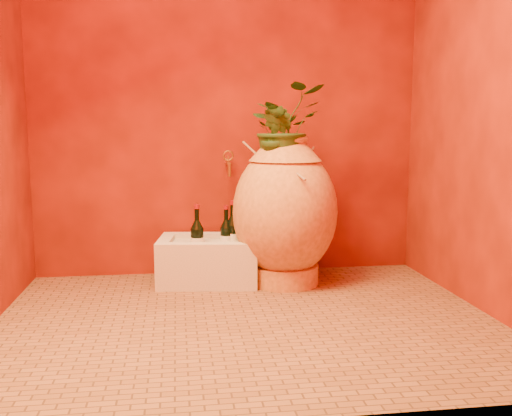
{
  "coord_description": "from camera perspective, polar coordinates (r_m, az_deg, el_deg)",
  "views": [
    {
      "loc": [
        -0.33,
        -2.74,
        0.96
      ],
      "look_at": [
        0.1,
        0.35,
        0.52
      ],
      "focal_mm": 40.0,
      "sensor_mm": 36.0,
      "label": 1
    }
  ],
  "objects": [
    {
      "name": "wine_bottle_c",
      "position": [
        3.63,
        -2.35,
        -2.77
      ],
      "size": [
        0.09,
        0.09,
        0.35
      ],
      "color": "black",
      "rests_on": "stone_basin"
    },
    {
      "name": "wall_back",
      "position": [
        3.76,
        -2.87,
        12.47
      ],
      "size": [
        2.5,
        0.02,
        2.5
      ],
      "primitive_type": "cube",
      "color": "#520F04",
      "rests_on": "ground"
    },
    {
      "name": "plant_side",
      "position": [
        3.36,
        2.1,
        7.07
      ],
      "size": [
        0.25,
        0.25,
        0.36
      ],
      "primitive_type": "imported",
      "rotation": [
        0.0,
        0.0,
        -0.95
      ],
      "color": "#203F16",
      "rests_on": "amphora"
    },
    {
      "name": "amphora",
      "position": [
        3.48,
        2.9,
        -0.28
      ],
      "size": [
        0.72,
        0.72,
        0.92
      ],
      "rotation": [
        0.0,
        0.0,
        -0.14
      ],
      "color": "gold",
      "rests_on": "floor"
    },
    {
      "name": "wine_bottle_a",
      "position": [
        3.52,
        -5.9,
        -3.19
      ],
      "size": [
        0.08,
        0.08,
        0.34
      ],
      "color": "black",
      "rests_on": "stone_basin"
    },
    {
      "name": "floor",
      "position": [
        2.92,
        -0.92,
        -11.16
      ],
      "size": [
        2.5,
        2.5,
        0.0
      ],
      "primitive_type": "plane",
      "color": "brown",
      "rests_on": "ground"
    },
    {
      "name": "wine_bottle_b",
      "position": [
        3.61,
        -2.99,
        -2.98
      ],
      "size": [
        0.08,
        0.08,
        0.32
      ],
      "color": "black",
      "rests_on": "stone_basin"
    },
    {
      "name": "stone_basin",
      "position": [
        3.57,
        -4.78,
        -5.32
      ],
      "size": [
        0.65,
        0.48,
        0.28
      ],
      "rotation": [
        0.0,
        0.0,
        -0.12
      ],
      "color": "beige",
      "rests_on": "floor"
    },
    {
      "name": "plant_main",
      "position": [
        3.46,
        2.8,
        8.12
      ],
      "size": [
        0.56,
        0.52,
        0.5
      ],
      "primitive_type": "imported",
      "rotation": [
        0.0,
        0.0,
        0.34
      ],
      "color": "#203F16",
      "rests_on": "amphora"
    },
    {
      "name": "wall_tap",
      "position": [
        3.67,
        -2.77,
        4.61
      ],
      "size": [
        0.07,
        0.15,
        0.16
      ],
      "color": "olive",
      "rests_on": "wall_back"
    },
    {
      "name": "wall_right",
      "position": [
        3.17,
        22.64,
        12.68
      ],
      "size": [
        0.02,
        2.0,
        2.5
      ],
      "primitive_type": "cube",
      "color": "#520F04",
      "rests_on": "ground"
    }
  ]
}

